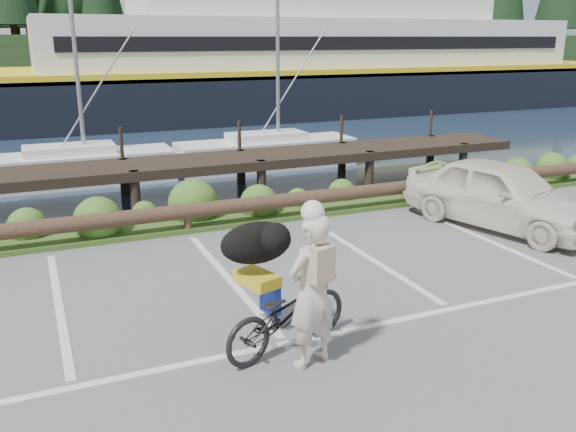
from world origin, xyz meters
The scene contains 8 objects.
ground centered at (0.00, 0.00, 0.00)m, with size 72.00×72.00×0.00m, color #5B5B5D.
harbor_backdrop centered at (0.39, 78.47, 0.00)m, with size 170.00×160.00×30.00m.
vegetation_strip centered at (0.00, 5.30, 0.05)m, with size 34.00×1.60×0.10m, color #3D5B21.
log_rail centered at (0.00, 4.60, 0.00)m, with size 32.00×0.30×0.60m, color #443021, non-canonical shape.
bicycle centered at (-0.04, -0.54, 0.49)m, with size 0.65×1.87×0.98m, color black.
cyclist centered at (0.09, -0.96, 0.94)m, with size 0.68×0.45×1.87m, color beige.
dog centered at (-0.22, 0.03, 1.26)m, with size 0.95×0.46×0.55m, color black.
parked_car centered at (6.01, 2.47, 0.70)m, with size 1.65×4.09×1.39m, color silver.
Camera 1 is at (-2.75, -6.86, 3.77)m, focal length 38.00 mm.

